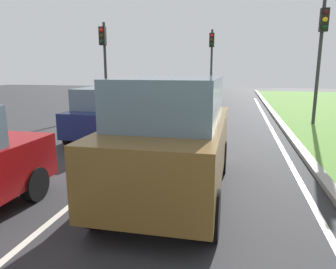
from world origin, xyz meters
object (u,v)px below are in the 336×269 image
(traffic_light_overhead_left, at_px, (104,53))
(traffic_light_far_median, at_px, (212,54))
(traffic_light_near_right, at_px, (321,44))
(car_suv_ahead, at_px, (172,137))
(car_hatchback_far, at_px, (106,114))

(traffic_light_overhead_left, relative_size, traffic_light_far_median, 0.96)
(traffic_light_overhead_left, bearing_deg, traffic_light_near_right, -6.72)
(car_suv_ahead, distance_m, traffic_light_far_median, 16.27)
(car_suv_ahead, bearing_deg, traffic_light_overhead_left, 119.26)
(car_hatchback_far, bearing_deg, traffic_light_overhead_left, 114.25)
(traffic_light_near_right, height_order, traffic_light_overhead_left, traffic_light_near_right)
(car_suv_ahead, relative_size, traffic_light_far_median, 0.92)
(traffic_light_overhead_left, xyz_separation_m, traffic_light_far_median, (4.97, 6.26, 0.14))
(car_suv_ahead, bearing_deg, traffic_light_near_right, 62.71)
(car_hatchback_far, height_order, traffic_light_overhead_left, traffic_light_overhead_left)
(traffic_light_far_median, bearing_deg, traffic_light_overhead_left, -128.43)
(traffic_light_near_right, distance_m, traffic_light_far_median, 8.99)
(car_suv_ahead, xyz_separation_m, traffic_light_far_median, (-0.61, 16.12, 2.15))
(car_suv_ahead, height_order, car_hatchback_far, car_suv_ahead)
(car_hatchback_far, height_order, traffic_light_near_right, traffic_light_near_right)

